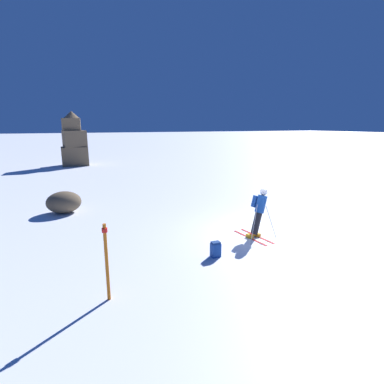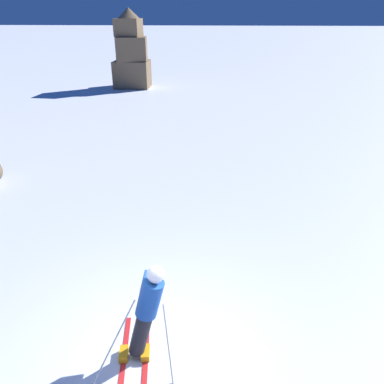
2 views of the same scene
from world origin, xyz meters
TOP-DOWN VIEW (x-y plane):
  - ground_plane at (0.00, 0.00)m, footprint 300.00×300.00m
  - skier at (-0.12, 0.06)m, footprint 1.28×1.80m
  - rock_pillar at (-5.48, 24.02)m, footprint 2.52×2.21m
  - spare_backpack at (-2.46, -0.94)m, footprint 0.30×0.22m
  - exposed_boulder_1 at (-6.80, 6.25)m, footprint 1.58×1.34m
  - trail_marker at (-5.93, -2.04)m, footprint 0.13×0.13m

SIDE VIEW (x-z plane):
  - ground_plane at x=0.00m, z-range 0.00..0.00m
  - spare_backpack at x=-2.46m, z-range -0.01..0.49m
  - exposed_boulder_1 at x=-6.80m, z-range 0.00..1.03m
  - skier at x=-0.12m, z-range 0.10..1.97m
  - trail_marker at x=-5.93m, z-range 0.10..2.01m
  - rock_pillar at x=-5.48m, z-range -0.44..4.98m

